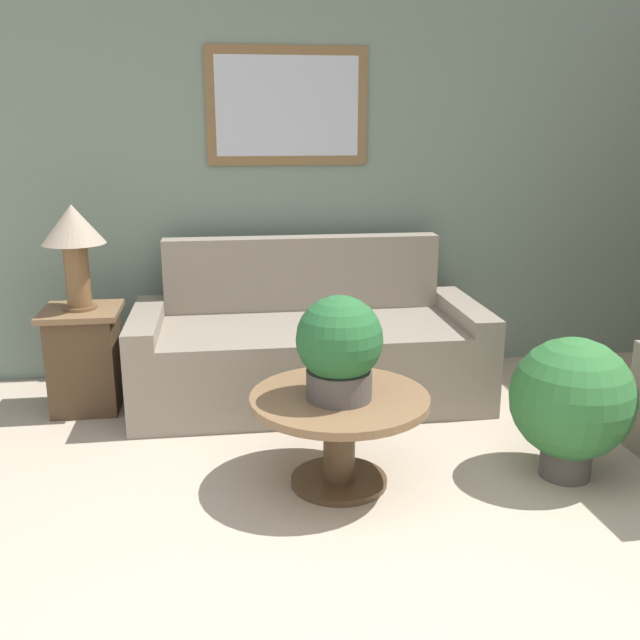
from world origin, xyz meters
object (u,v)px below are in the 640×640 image
(potted_plant_floor, at_px, (571,401))
(table_lamp, at_px, (74,236))
(couch_main, at_px, (309,350))
(coffee_table, at_px, (339,420))
(potted_plant_on_table, at_px, (339,347))
(side_table, at_px, (85,358))

(potted_plant_floor, bearing_deg, table_lamp, 153.91)
(couch_main, distance_m, coffee_table, 1.16)
(table_lamp, bearing_deg, potted_plant_on_table, -41.03)
(side_table, relative_size, potted_plant_on_table, 1.29)
(potted_plant_floor, bearing_deg, coffee_table, 176.30)
(couch_main, distance_m, table_lamp, 1.57)
(table_lamp, relative_size, potted_plant_floor, 0.87)
(couch_main, height_order, side_table, couch_main)
(coffee_table, distance_m, potted_plant_on_table, 0.38)
(side_table, xyz_separation_m, potted_plant_on_table, (1.37, -1.19, 0.39))
(couch_main, relative_size, potted_plant_floor, 3.04)
(coffee_table, xyz_separation_m, potted_plant_floor, (1.13, -0.07, 0.06))
(couch_main, xyz_separation_m, table_lamp, (-1.37, -0.00, 0.75))
(coffee_table, distance_m, side_table, 1.80)
(side_table, bearing_deg, coffee_table, -39.96)
(coffee_table, relative_size, side_table, 1.35)
(couch_main, distance_m, potted_plant_floor, 1.68)
(couch_main, bearing_deg, table_lamp, -179.99)
(table_lamp, height_order, potted_plant_floor, table_lamp)
(couch_main, height_order, table_lamp, table_lamp)
(table_lamp, xyz_separation_m, potted_plant_on_table, (1.37, -1.19, -0.36))
(potted_plant_on_table, bearing_deg, side_table, 138.97)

